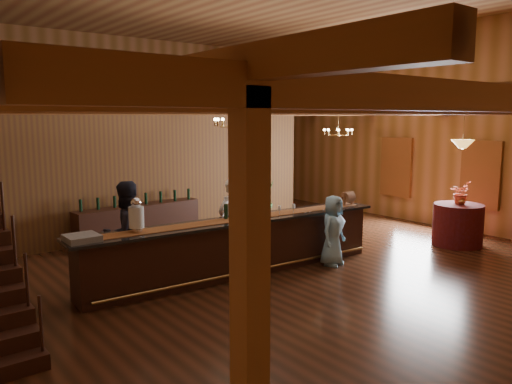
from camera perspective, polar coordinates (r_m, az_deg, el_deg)
floor at (r=10.78m, az=0.63°, el=-7.69°), size 14.00×14.00×0.00m
wall_back at (r=16.41m, az=-14.92°, el=7.32°), size 12.00×0.10×5.50m
wall_right at (r=14.86m, az=19.18°, el=7.05°), size 0.10×14.00×5.50m
beam_grid at (r=10.75m, az=-1.05°, el=9.76°), size 11.90×13.90×0.39m
support_posts at (r=10.06m, az=2.42°, el=0.47°), size 9.20×10.20×3.20m
partition_wall at (r=13.11m, az=-10.70°, el=1.98°), size 9.00×0.18×3.10m
window_right_front at (r=14.08m, az=24.30°, el=1.81°), size 0.12×1.05×1.75m
window_right_back at (r=15.45m, az=15.75°, el=2.77°), size 0.12×1.05×1.75m
backroom_boxes at (r=15.12m, az=-13.38°, el=-1.16°), size 4.10×0.60×1.10m
tasting_bar at (r=9.68m, az=-2.08°, el=-6.21°), size 6.49×1.22×1.09m
beverage_dispenser at (r=8.68m, az=-13.52°, el=-2.64°), size 0.26×0.26×0.60m
glass_rack_tray at (r=8.35m, az=-19.27°, el=-4.98°), size 0.50×0.50×0.10m
raffle_drum at (r=11.27m, az=10.48°, el=-0.59°), size 0.34×0.24×0.30m
bar_bottle_0 at (r=9.54m, az=-3.47°, el=-2.26°), size 0.07×0.07×0.30m
bar_bottle_1 at (r=9.76m, az=-1.33°, el=-2.00°), size 0.07×0.07×0.30m
bar_bottle_2 at (r=9.77m, az=-1.22°, el=-1.99°), size 0.07×0.07×0.30m
backbar_shelf at (r=12.55m, az=-13.21°, el=-3.47°), size 3.23×0.75×0.90m
round_table at (r=12.76m, az=22.06°, el=-3.49°), size 1.14×1.14×0.99m
chandelier_left at (r=10.56m, az=-2.65°, el=7.99°), size 0.80×0.80×0.44m
chandelier_right at (r=14.27m, az=9.34°, el=6.82°), size 0.80×0.80×0.74m
pendant_lamp at (r=12.52m, az=22.54°, el=5.10°), size 0.52×0.52×0.90m
bartender at (r=10.26m, az=-2.90°, el=-3.37°), size 0.73×0.55×1.79m
staff_second at (r=9.24m, az=-14.68°, el=-4.64°), size 1.02×0.85×1.89m
guest at (r=10.32m, az=8.78°, el=-4.37°), size 0.81×0.64×1.45m
floor_plant at (r=14.59m, az=1.05°, el=-1.00°), size 0.77×0.68×1.19m
table_flowers at (r=12.73m, az=22.30°, el=-0.05°), size 0.56×0.51×0.53m
table_vase at (r=12.64m, az=22.47°, el=-0.68°), size 0.16×0.16×0.29m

